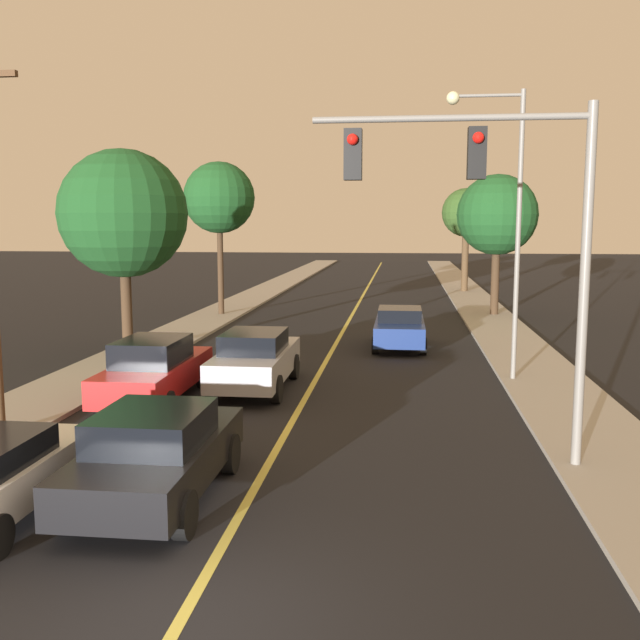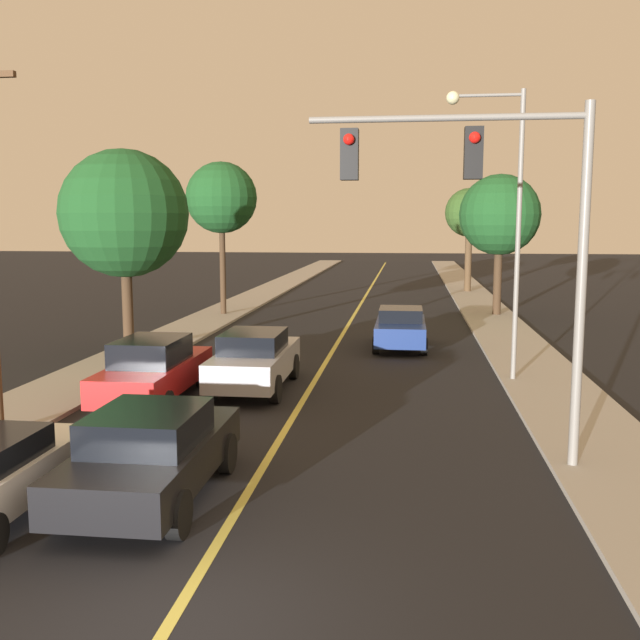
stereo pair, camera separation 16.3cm
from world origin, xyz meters
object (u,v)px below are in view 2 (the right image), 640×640
at_px(streetlamp_right, 502,198).
at_px(tree_left_far, 221,198).
at_px(car_near_lane_front, 152,453).
at_px(tree_left_near, 124,214).
at_px(car_far_oncoming, 401,328).
at_px(traffic_signal_mast, 494,210).
at_px(car_outer_lane_second, 154,369).
at_px(car_near_lane_second, 255,359).
at_px(tree_right_near, 500,215).
at_px(tree_right_far, 469,214).

xyz_separation_m(streetlamp_right, tree_left_far, (-11.40, 13.18, 0.48)).
distance_m(car_near_lane_front, tree_left_near, 13.89).
relative_size(car_far_oncoming, traffic_signal_mast, 0.63).
bearing_deg(car_outer_lane_second, car_far_oncoming, 53.88).
height_order(car_far_oncoming, traffic_signal_mast, traffic_signal_mast).
bearing_deg(traffic_signal_mast, car_near_lane_second, 135.22).
relative_size(car_near_lane_front, tree_left_far, 0.61).
xyz_separation_m(car_outer_lane_second, traffic_signal_mast, (7.87, -4.09, 3.92)).
bearing_deg(car_outer_lane_second, streetlamp_right, 19.64).
distance_m(car_outer_lane_second, tree_right_near, 21.04).
distance_m(car_near_lane_front, tree_right_far, 36.92).
height_order(tree_left_near, tree_right_far, tree_left_near).
bearing_deg(tree_left_far, traffic_signal_mast, -63.10).
distance_m(car_outer_lane_second, traffic_signal_mast, 9.70).
height_order(car_near_lane_front, car_far_oncoming, car_near_lane_front).
bearing_deg(tree_left_far, car_far_oncoming, -42.64).
xyz_separation_m(car_outer_lane_second, tree_right_near, (10.61, 17.71, 4.04)).
relative_size(tree_left_near, tree_right_near, 1.02).
relative_size(tree_left_near, tree_left_far, 0.94).
relative_size(car_near_lane_second, tree_right_near, 0.69).
relative_size(car_outer_lane_second, tree_left_far, 0.66).
height_order(car_outer_lane_second, tree_left_near, tree_left_near).
bearing_deg(car_outer_lane_second, tree_right_near, 59.07).
relative_size(car_near_lane_second, car_far_oncoming, 1.14).
distance_m(car_far_oncoming, tree_left_far, 12.72).
xyz_separation_m(tree_right_near, tree_right_far, (-0.46, 11.72, 0.22)).
height_order(car_outer_lane_second, tree_right_near, tree_right_near).
relative_size(car_outer_lane_second, car_far_oncoming, 1.18).
height_order(car_near_lane_second, car_far_oncoming, car_near_lane_second).
relative_size(car_near_lane_front, streetlamp_right, 0.56).
bearing_deg(car_outer_lane_second, car_near_lane_second, 31.81).
distance_m(car_outer_lane_second, tree_right_far, 31.43).
distance_m(streetlamp_right, tree_left_far, 17.43).
bearing_deg(tree_right_near, car_near_lane_second, -117.03).
height_order(car_near_lane_front, traffic_signal_mast, traffic_signal_mast).
xyz_separation_m(car_near_lane_second, traffic_signal_mast, (5.56, -5.52, 3.88)).
xyz_separation_m(car_near_lane_second, car_outer_lane_second, (-2.31, -1.43, -0.04)).
bearing_deg(streetlamp_right, tree_right_far, 87.26).
xyz_separation_m(streetlamp_right, tree_left_near, (-11.92, 2.64, -0.39)).
bearing_deg(streetlamp_right, tree_left_far, 130.86).
bearing_deg(car_outer_lane_second, car_near_lane_front, -70.13).
distance_m(car_near_lane_front, car_near_lane_second, 7.81).
bearing_deg(tree_right_far, streetlamp_right, -92.74).
bearing_deg(tree_left_far, tree_left_near, -92.81).
height_order(car_far_oncoming, tree_left_far, tree_left_far).
xyz_separation_m(car_outer_lane_second, streetlamp_right, (8.90, 3.18, 4.36)).
bearing_deg(tree_right_far, car_near_lane_second, -105.66).
height_order(car_near_lane_second, car_outer_lane_second, same).
xyz_separation_m(streetlamp_right, tree_right_near, (1.71, 14.54, -0.32)).
height_order(streetlamp_right, tree_right_near, streetlamp_right).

